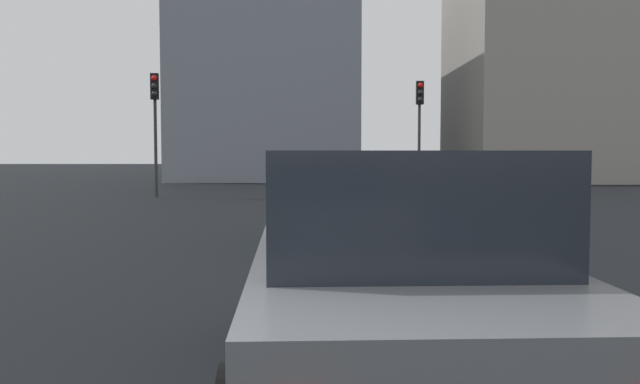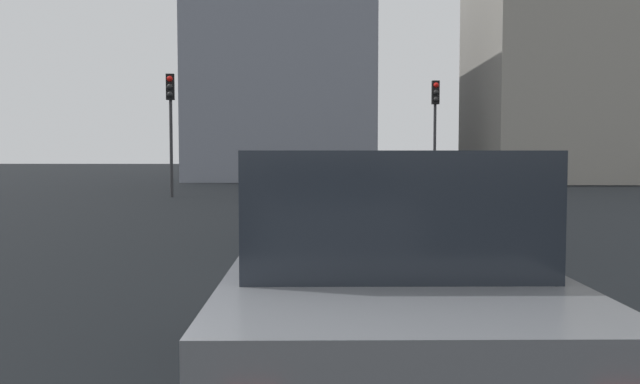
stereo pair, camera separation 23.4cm
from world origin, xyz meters
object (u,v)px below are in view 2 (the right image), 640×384
object	(u,v)px
car_grey_left_second	(380,283)
traffic_light_near_left	(170,109)
car_teal_left_lead	(374,203)
traffic_light_near_right	(435,113)

from	to	relation	value
car_grey_left_second	traffic_light_near_left	xyz separation A→B (m)	(19.11, 6.17, 2.31)
car_teal_left_lead	traffic_light_near_left	bearing A→B (deg)	30.71
traffic_light_near_left	car_grey_left_second	bearing A→B (deg)	10.23
traffic_light_near_right	car_grey_left_second	bearing A→B (deg)	-11.92
traffic_light_near_right	traffic_light_near_left	bearing A→B (deg)	-77.41
car_grey_left_second	traffic_light_near_left	size ratio (longest dim) A/B	0.97
car_grey_left_second	traffic_light_near_left	world-z (taller)	traffic_light_near_left
car_teal_left_lead	traffic_light_near_left	distance (m)	13.65
car_teal_left_lead	traffic_light_near_left	size ratio (longest dim) A/B	1.04
traffic_light_near_left	traffic_light_near_right	bearing A→B (deg)	97.88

